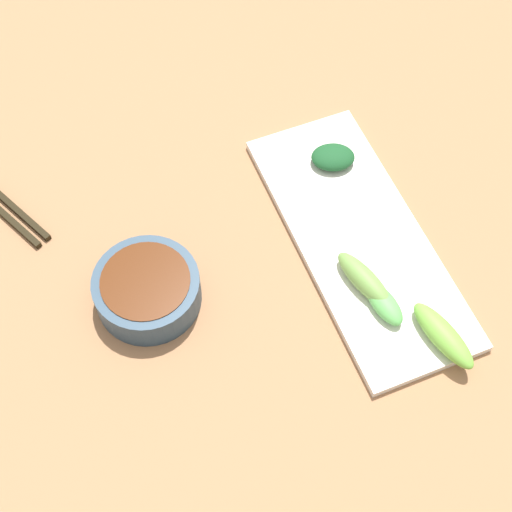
{
  "coord_description": "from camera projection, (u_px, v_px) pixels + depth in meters",
  "views": [
    {
      "loc": [
        -0.18,
        -0.45,
        0.85
      ],
      "look_at": [
        0.0,
        -0.01,
        0.05
      ],
      "focal_mm": 53.93,
      "sensor_mm": 36.0,
      "label": 1
    }
  ],
  "objects": [
    {
      "name": "broccoli_leafy_0",
      "position": [
        333.0,
        157.0,
        1.02
      ],
      "size": [
        0.07,
        0.06,
        0.02
      ],
      "primitive_type": "ellipsoid",
      "rotation": [
        0.0,
        0.0,
        -0.34
      ],
      "color": "#194E25",
      "rests_on": "serving_plate"
    },
    {
      "name": "broccoli_stalk_2",
      "position": [
        443.0,
        336.0,
        0.89
      ],
      "size": [
        0.05,
        0.1,
        0.03
      ],
      "primitive_type": "ellipsoid",
      "rotation": [
        0.0,
        0.0,
        0.21
      ],
      "color": "#72B73F",
      "rests_on": "serving_plate"
    },
    {
      "name": "sauce_bowl",
      "position": [
        146.0,
        286.0,
        0.92
      ],
      "size": [
        0.13,
        0.13,
        0.05
      ],
      "color": "#2D4458",
      "rests_on": "tabletop"
    },
    {
      "name": "broccoli_stalk_3",
      "position": [
        384.0,
        304.0,
        0.91
      ],
      "size": [
        0.04,
        0.07,
        0.02
      ],
      "primitive_type": "ellipsoid",
      "rotation": [
        0.0,
        0.0,
        0.15
      ],
      "color": "#5EB755",
      "rests_on": "serving_plate"
    },
    {
      "name": "tabletop",
      "position": [
        253.0,
        267.0,
        0.97
      ],
      "size": [
        2.1,
        2.1,
        0.02
      ],
      "primitive_type": "cube",
      "color": "#9E6F4A",
      "rests_on": "ground"
    },
    {
      "name": "broccoli_stalk_1",
      "position": [
        364.0,
        280.0,
        0.92
      ],
      "size": [
        0.05,
        0.1,
        0.03
      ],
      "primitive_type": "ellipsoid",
      "rotation": [
        0.0,
        0.0,
        0.26
      ],
      "color": "#6E9F48",
      "rests_on": "serving_plate"
    },
    {
      "name": "serving_plate",
      "position": [
        359.0,
        239.0,
        0.98
      ],
      "size": [
        0.16,
        0.39,
        0.01
      ],
      "primitive_type": "cube",
      "color": "silver",
      "rests_on": "tabletop"
    }
  ]
}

